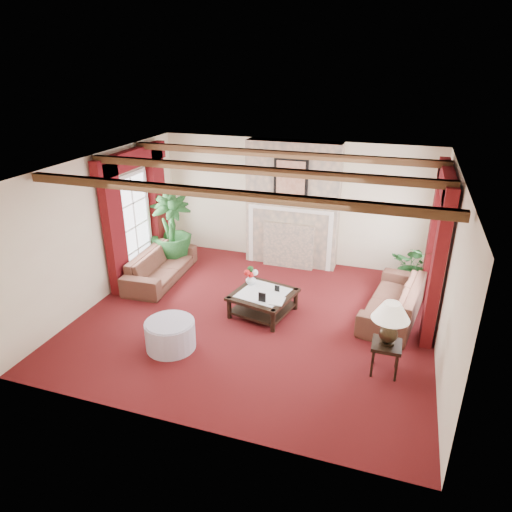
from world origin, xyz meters
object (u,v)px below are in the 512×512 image
(sofa_left, at_px, (160,261))
(side_table, at_px, (385,358))
(ottoman, at_px, (170,335))
(sofa_right, at_px, (395,294))
(potted_palm, at_px, (172,244))
(coffee_table, at_px, (263,303))

(sofa_left, bearing_deg, side_table, -113.93)
(side_table, bearing_deg, ottoman, -172.69)
(sofa_right, height_order, potted_palm, potted_palm)
(side_table, xyz_separation_m, ottoman, (-3.26, -0.42, -0.02))
(sofa_left, relative_size, side_table, 4.22)
(sofa_left, height_order, sofa_right, sofa_right)
(sofa_right, relative_size, potted_palm, 1.24)
(sofa_right, xyz_separation_m, side_table, (-0.04, -1.73, -0.17))
(sofa_right, relative_size, coffee_table, 2.17)
(sofa_right, distance_m, coffee_table, 2.34)
(sofa_right, bearing_deg, potted_palm, -90.55)
(potted_palm, relative_size, side_table, 3.58)
(sofa_left, relative_size, sofa_right, 0.95)
(sofa_left, bearing_deg, coffee_table, -109.18)
(sofa_right, height_order, side_table, sofa_right)
(sofa_left, relative_size, coffee_table, 2.06)
(side_table, relative_size, ottoman, 0.62)
(sofa_left, relative_size, ottoman, 2.63)
(coffee_table, xyz_separation_m, ottoman, (-1.07, -1.47, 0.02))
(coffee_table, relative_size, side_table, 2.05)
(potted_palm, bearing_deg, ottoman, -62.99)
(sofa_left, height_order, side_table, sofa_left)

